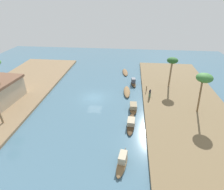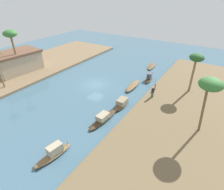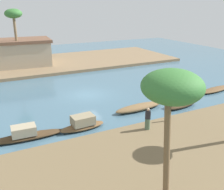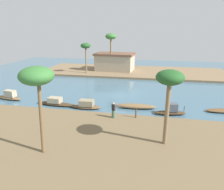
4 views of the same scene
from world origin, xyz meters
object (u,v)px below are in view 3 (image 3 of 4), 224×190
sampan_midstream (139,107)px  sampan_with_tall_canopy (83,124)px  mooring_post (169,114)px  sampan_foreground (216,89)px  palm_tree_right_tall (14,17)px  person_on_near_bank (148,120)px  riverside_building (21,52)px  palm_tree_left_near (172,90)px  sampan_downstream_large (183,102)px  sampan_near_left_bank (26,135)px

sampan_midstream → sampan_with_tall_canopy: 5.98m
mooring_post → sampan_foreground: bearing=23.9°
sampan_with_tall_canopy → palm_tree_right_tall: size_ratio=0.45×
person_on_near_bank → riverside_building: 26.21m
sampan_midstream → palm_tree_left_near: (-5.91, -11.13, 5.75)m
person_on_near_bank → mooring_post: (2.26, 0.45, -0.14)m
sampan_midstream → person_on_near_bank: person_on_near_bank is taller
sampan_foreground → sampan_downstream_large: bearing=-170.0°
sampan_midstream → palm_tree_left_near: 13.85m
sampan_downstream_large → palm_tree_left_near: 15.05m
person_on_near_bank → palm_tree_right_tall: bearing=132.2°
mooring_post → palm_tree_left_near: 10.94m
sampan_downstream_large → riverside_building: (-10.53, 22.87, 1.85)m
sampan_midstream → sampan_near_left_bank: sampan_near_left_bank is taller
sampan_foreground → riverside_building: size_ratio=0.54×
sampan_with_tall_canopy → mooring_post: size_ratio=3.31×
palm_tree_left_near → palm_tree_right_tall: palm_tree_right_tall is taller
person_on_near_bank → sampan_downstream_large: bearing=56.2°
person_on_near_bank → palm_tree_left_near: size_ratio=0.26×
sampan_with_tall_canopy → sampan_downstream_large: size_ratio=0.99×
sampan_with_tall_canopy → palm_tree_right_tall: (-1.32, 21.34, 6.86)m
person_on_near_bank → palm_tree_right_tall: (-5.21, 24.25, 6.22)m
mooring_post → sampan_downstream_large: bearing=33.9°
sampan_midstream → mooring_post: (0.31, -3.69, 0.68)m
riverside_building → sampan_midstream: bearing=-68.5°
mooring_post → palm_tree_right_tall: bearing=107.4°
sampan_midstream → sampan_foreground: size_ratio=1.02×
sampan_midstream → mooring_post: mooring_post is taller
sampan_foreground → riverside_building: bearing=121.6°
person_on_near_bank → palm_tree_left_near: 9.42m
palm_tree_left_near → mooring_post: bearing=50.1°
sampan_midstream → sampan_downstream_large: (3.97, -1.23, 0.20)m
palm_tree_right_tall → riverside_building: 5.25m
sampan_foreground → sampan_downstream_large: size_ratio=1.33×
palm_tree_left_near → riverside_building: 32.98m
sampan_with_tall_canopy → sampan_midstream: bearing=9.9°
riverside_building → sampan_near_left_bank: bearing=-94.0°
sampan_midstream → palm_tree_right_tall: (-7.17, 20.10, 7.03)m
sampan_near_left_bank → palm_tree_right_tall: palm_tree_right_tall is taller
sampan_foreground → palm_tree_right_tall: size_ratio=0.60×
mooring_post → sampan_near_left_bank: bearing=165.0°
sampan_with_tall_canopy → sampan_downstream_large: 9.82m
sampan_downstream_large → person_on_near_bank: person_on_near_bank is taller
riverside_building → mooring_post: bearing=-70.2°
sampan_downstream_large → sampan_midstream: bearing=154.4°
sampan_with_tall_canopy → sampan_foreground: size_ratio=0.74×
sampan_with_tall_canopy → palm_tree_left_near: 11.36m
sampan_foreground → riverside_building: riverside_building is taller
palm_tree_right_tall → riverside_building: bearing=68.1°
sampan_near_left_bank → sampan_downstream_large: size_ratio=1.48×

